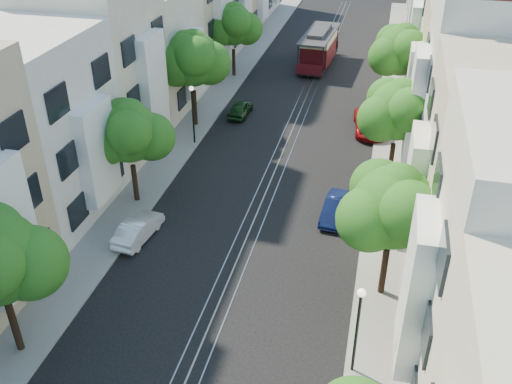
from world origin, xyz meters
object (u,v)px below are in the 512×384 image
Objects in this scene: tree_w_d at (234,26)px; parked_car_w_far at (240,109)px; tree_w_b at (130,134)px; tree_w_c at (193,60)px; cable_car at (319,46)px; parked_car_w_mid at (138,229)px; parked_car_e_mid at (336,208)px; lamp_west at (192,106)px; parked_car_e_far at (371,123)px; lamp_east at (358,319)px; tree_e_b at (394,209)px; tree_e_c at (399,112)px; tree_e_d at (402,52)px.

parked_car_w_far is (2.74, -8.45, -4.02)m from tree_w_d.
tree_w_d is (0.00, 22.00, 0.20)m from tree_w_b.
tree_w_c is 0.85× the size of cable_car.
parked_car_w_far is at bearing -87.43° from parked_car_w_mid.
parked_car_e_mid is at bearing -76.21° from cable_car.
tree_w_d is at bearing -141.78° from cable_car.
parked_car_e_far is (11.90, 4.91, -2.17)m from lamp_west.
lamp_east is 1.22× the size of parked_car_w_far.
tree_e_b is 1.61× the size of lamp_west.
cable_car is (-7.44, 20.78, -2.72)m from tree_e_c.
cable_car is at bearing 103.18° from tree_e_b.
tree_w_b is (-14.40, 5.00, -0.34)m from tree_e_b.
tree_e_d is at bearing 87.96° from lamp_east.
lamp_east reaches higher than parked_car_e_mid.
tree_e_d reaches higher than lamp_east.
tree_w_d is (-14.40, 16.00, 0.00)m from tree_e_c.
cable_car is at bearing 105.59° from parked_car_e_far.
tree_w_d is at bearing 93.44° from lamp_west.
cable_car reaches higher than parked_car_e_far.
tree_e_d is 1.09× the size of tree_w_b.
lamp_east is 21.97m from lamp_west.
lamp_west is at bearing 124.99° from lamp_east.
tree_w_d is at bearing 90.00° from tree_w_b.
lamp_west is at bearing 136.15° from tree_e_b.
lamp_west is at bearing -164.65° from parked_car_e_far.
cable_car is (6.96, 15.78, -3.19)m from tree_w_c.
parked_car_w_far is at bearing 122.15° from tree_e_b.
parked_car_e_far reaches higher than parked_car_w_far.
cable_car is (6.96, 26.78, -2.52)m from tree_w_b.
tree_w_c is at bearing 144.21° from parked_car_e_mid.
parked_car_e_mid is (11.54, 0.99, -3.81)m from tree_w_b.
cable_car is (-6.48, 36.76, -0.97)m from lamp_east.
tree_w_b is 27.79m from cable_car.
parked_car_w_mid is at bearing -86.51° from lamp_west.
tree_w_b is 12.19m from parked_car_e_mid.
lamp_west is at bearing -79.89° from parked_car_w_mid.
parked_car_w_far is (1.90, 5.53, -2.26)m from lamp_west.
tree_e_b is 21.53m from tree_w_c.
tree_w_c reaches higher than tree_e_c.
tree_w_c reaches higher than lamp_west.
tree_e_c is 1.82× the size of parked_car_e_mid.
tree_e_b is 18.46m from parked_car_e_far.
tree_w_d is 1.80× the size of parked_car_w_mid.
parked_car_w_far is (-11.66, -3.45, -4.28)m from tree_e_d.
tree_w_b is (-14.40, -17.00, -0.47)m from tree_e_d.
tree_w_b reaches higher than parked_car_e_far.
tree_e_d is 0.97× the size of tree_w_c.
parked_car_w_mid is at bearing -150.97° from parked_car_e_mid.
tree_w_d reaches higher than parked_car_e_far.
tree_w_b is 1.75× the size of parked_car_e_mid.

